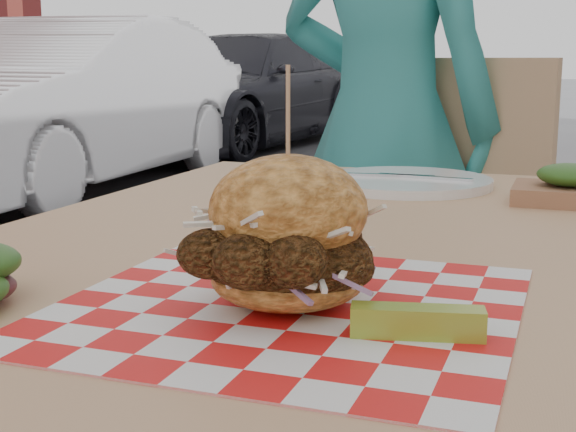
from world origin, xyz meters
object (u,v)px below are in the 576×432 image
(patio_chair, at_px, (466,232))
(sandwich, at_px, (288,241))
(car_dark, at_px, (239,90))
(patio_table, at_px, (329,309))
(car_white, at_px, (65,104))
(diner, at_px, (384,123))

(patio_chair, distance_m, sandwich, 1.29)
(car_dark, xyz_separation_m, patio_chair, (3.29, -6.33, -0.06))
(car_dark, bearing_deg, sandwich, -60.44)
(sandwich, bearing_deg, patio_table, 99.00)
(sandwich, bearing_deg, car_dark, 113.51)
(patio_table, relative_size, sandwich, 6.29)
(patio_chair, relative_size, sandwich, 4.98)
(car_white, bearing_deg, car_dark, 87.56)
(car_dark, bearing_deg, patio_chair, -56.50)
(diner, distance_m, patio_table, 1.12)
(car_white, relative_size, car_dark, 0.90)
(car_white, xyz_separation_m, sandwich, (3.30, -4.39, 0.18))
(patio_chair, bearing_deg, patio_table, -78.60)
(car_dark, distance_m, sandwich, 8.28)
(car_white, distance_m, patio_chair, 4.53)
(diner, distance_m, sandwich, 1.36)
(car_dark, xyz_separation_m, patio_table, (3.26, -7.35, 0.06))
(car_white, xyz_separation_m, patio_table, (3.26, -4.15, 0.04))
(diner, relative_size, sandwich, 8.31)
(car_dark, relative_size, patio_chair, 4.46)
(car_white, distance_m, sandwich, 5.49)
(car_white, bearing_deg, sandwich, -55.46)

